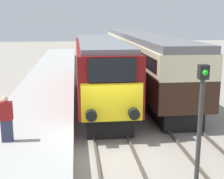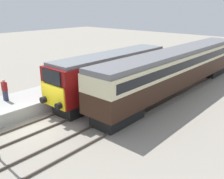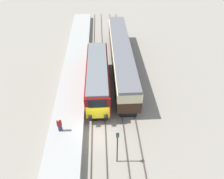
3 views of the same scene
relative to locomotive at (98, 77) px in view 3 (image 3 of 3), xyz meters
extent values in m
plane|color=gray|center=(0.00, -7.37, -2.12)|extent=(120.00, 120.00, 0.00)
cube|color=#A8A8A3|center=(-3.30, 0.63, -1.67)|extent=(3.50, 50.00, 0.91)
cube|color=#4C4238|center=(-0.72, -2.37, -2.05)|extent=(0.07, 60.00, 0.14)
cube|color=#4C4238|center=(0.72, -2.37, -2.05)|extent=(0.07, 60.00, 0.14)
cube|color=#4C4238|center=(2.68, -2.37, -2.05)|extent=(0.07, 60.00, 0.14)
cube|color=#4C4238|center=(4.12, -2.37, -2.05)|extent=(0.07, 60.00, 0.14)
cube|color=black|center=(0.00, -3.53, -1.62)|extent=(2.03, 4.00, 1.00)
cube|color=black|center=(0.00, 3.61, -1.62)|extent=(2.03, 4.00, 1.00)
cube|color=maroon|center=(0.00, 0.04, 0.18)|extent=(2.70, 12.13, 2.61)
cube|color=yellow|center=(0.00, -6.07, -0.34)|extent=(2.48, 0.10, 1.56)
cube|color=black|center=(0.00, -6.07, 0.97)|extent=(1.89, 0.10, 0.94)
cube|color=slate|center=(0.00, 0.04, 1.61)|extent=(2.38, 11.65, 0.24)
cylinder|color=black|center=(-0.85, -6.28, -0.77)|extent=(0.44, 0.35, 0.44)
cylinder|color=black|center=(0.85, -6.28, -0.77)|extent=(0.44, 0.35, 0.44)
cube|color=black|center=(3.40, -3.34, -1.65)|extent=(1.89, 3.60, 0.95)
cube|color=black|center=(3.40, 13.22, -1.65)|extent=(1.89, 3.60, 0.95)
cube|color=#331E14|center=(3.40, 4.94, -0.44)|extent=(2.70, 20.96, 1.47)
cube|color=beige|center=(3.40, 4.94, 0.88)|extent=(2.71, 20.96, 1.15)
cube|color=black|center=(3.40, 4.94, 0.88)|extent=(2.75, 20.12, 0.64)
cube|color=slate|center=(3.40, 4.94, 1.63)|extent=(2.48, 20.96, 0.36)
cube|color=#2D334C|center=(-3.80, -7.52, -0.83)|extent=(0.36, 0.24, 0.77)
cube|color=maroon|center=(-3.80, -7.52, -0.13)|extent=(0.44, 0.26, 0.64)
sphere|color=beige|center=(-3.80, -7.52, 0.30)|extent=(0.21, 0.21, 0.21)
cylinder|color=#333333|center=(1.70, -10.77, -0.32)|extent=(0.12, 0.12, 3.60)
cube|color=black|center=(1.70, -10.77, 1.66)|extent=(0.24, 0.20, 0.36)
sphere|color=green|center=(1.70, -10.88, 1.66)|extent=(0.14, 0.14, 0.14)
camera|label=1|loc=(-1.38, -17.97, 2.94)|focal=50.00mm
camera|label=2|loc=(13.31, -15.16, 5.34)|focal=40.00mm
camera|label=3|loc=(0.62, -22.39, 15.89)|focal=35.00mm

